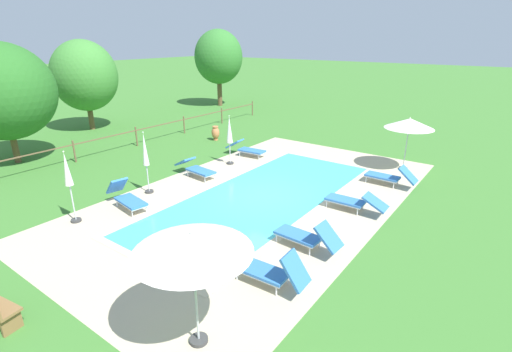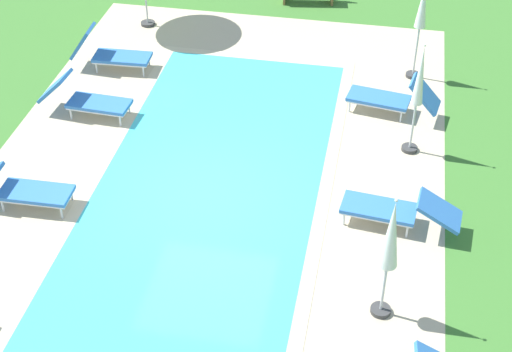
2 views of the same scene
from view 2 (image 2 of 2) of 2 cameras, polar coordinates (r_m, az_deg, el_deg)
ground_plane at (r=14.28m, az=-3.85°, el=-1.59°), size 160.00×160.00×0.00m
pool_deck_paving at (r=14.28m, az=-3.85°, el=-1.58°), size 15.07×8.72×0.01m
swimming_pool_water at (r=14.28m, az=-3.85°, el=-1.58°), size 10.46×4.11×0.01m
pool_coping_rim at (r=14.28m, az=-3.85°, el=-1.57°), size 10.94×4.59×0.01m
sun_lounger_north_near_steps at (r=13.66m, az=10.28°, el=-2.44°), size 0.82×2.12×0.73m
sun_lounger_north_mid at (r=18.28m, az=-10.65°, el=8.89°), size 0.68×1.84×1.02m
sun_lounger_north_far at (r=16.59m, az=9.97°, el=5.71°), size 0.91×1.99×0.94m
sun_lounger_north_end at (r=14.52m, az=-17.02°, el=-0.91°), size 0.64×2.08×0.72m
sun_lounger_south_mid at (r=16.68m, az=-12.39°, el=5.56°), size 0.70×1.96×0.92m
patio_umbrella_closed_row_west at (r=17.48m, az=12.08°, el=11.59°), size 0.32×0.32×2.35m
patio_umbrella_closed_row_mid_west at (r=14.93m, az=11.90°, el=6.50°), size 0.32×0.32×2.36m
patio_umbrella_closed_row_centre at (r=11.32m, az=9.87°, el=-4.75°), size 0.32×0.32×2.27m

